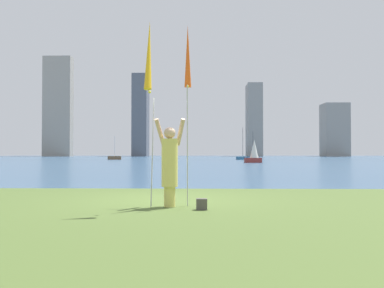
{
  "coord_description": "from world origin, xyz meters",
  "views": [
    {
      "loc": [
        0.91,
        -10.22,
        1.22
      ],
      "look_at": [
        0.26,
        16.49,
        1.75
      ],
      "focal_mm": 37.34,
      "sensor_mm": 36.0,
      "label": 1
    }
  ],
  "objects_px": {
    "person": "(170,163)",
    "bag": "(202,204)",
    "sailboat_1": "(243,158)",
    "sailboat_3": "(254,152)",
    "kite_flag_left": "(149,58)",
    "sailboat_2": "(115,158)",
    "kite_flag_right": "(188,60)"
  },
  "relations": [
    {
      "from": "sailboat_2",
      "to": "sailboat_1",
      "type": "bearing_deg",
      "value": 1.71
    },
    {
      "from": "kite_flag_left",
      "to": "sailboat_1",
      "type": "height_order",
      "value": "sailboat_1"
    },
    {
      "from": "sailboat_1",
      "to": "sailboat_2",
      "type": "bearing_deg",
      "value": -178.29
    },
    {
      "from": "bag",
      "to": "sailboat_2",
      "type": "distance_m",
      "value": 56.49
    },
    {
      "from": "person",
      "to": "bag",
      "type": "distance_m",
      "value": 1.21
    },
    {
      "from": "kite_flag_right",
      "to": "sailboat_1",
      "type": "height_order",
      "value": "sailboat_1"
    },
    {
      "from": "person",
      "to": "bag",
      "type": "bearing_deg",
      "value": -28.61
    },
    {
      "from": "bag",
      "to": "sailboat_1",
      "type": "relative_size",
      "value": 0.05
    },
    {
      "from": "person",
      "to": "sailboat_2",
      "type": "height_order",
      "value": "sailboat_2"
    },
    {
      "from": "bag",
      "to": "sailboat_3",
      "type": "distance_m",
      "value": 37.57
    },
    {
      "from": "kite_flag_right",
      "to": "kite_flag_left",
      "type": "bearing_deg",
      "value": -131.98
    },
    {
      "from": "sailboat_2",
      "to": "person",
      "type": "bearing_deg",
      "value": -76.36
    },
    {
      "from": "kite_flag_left",
      "to": "kite_flag_right",
      "type": "height_order",
      "value": "kite_flag_right"
    },
    {
      "from": "bag",
      "to": "sailboat_3",
      "type": "height_order",
      "value": "sailboat_3"
    },
    {
      "from": "person",
      "to": "sailboat_1",
      "type": "bearing_deg",
      "value": 86.57
    },
    {
      "from": "kite_flag_left",
      "to": "sailboat_3",
      "type": "bearing_deg",
      "value": 79.29
    },
    {
      "from": "person",
      "to": "sailboat_3",
      "type": "relative_size",
      "value": 0.56
    },
    {
      "from": "sailboat_2",
      "to": "kite_flag_left",
      "type": "bearing_deg",
      "value": -76.89
    },
    {
      "from": "person",
      "to": "sailboat_2",
      "type": "distance_m",
      "value": 55.87
    },
    {
      "from": "person",
      "to": "sailboat_1",
      "type": "xyz_separation_m",
      "value": [
        7.27,
        54.9,
        -0.66
      ]
    },
    {
      "from": "kite_flag_right",
      "to": "bag",
      "type": "distance_m",
      "value": 3.33
    },
    {
      "from": "person",
      "to": "sailboat_1",
      "type": "distance_m",
      "value": 55.38
    },
    {
      "from": "kite_flag_left",
      "to": "sailboat_3",
      "type": "height_order",
      "value": "kite_flag_left"
    },
    {
      "from": "bag",
      "to": "sailboat_2",
      "type": "xyz_separation_m",
      "value": [
        -13.89,
        54.75,
        0.2
      ]
    },
    {
      "from": "kite_flag_left",
      "to": "sailboat_1",
      "type": "relative_size",
      "value": 0.78
    },
    {
      "from": "kite_flag_left",
      "to": "bag",
      "type": "bearing_deg",
      "value": 6.28
    },
    {
      "from": "kite_flag_left",
      "to": "kite_flag_right",
      "type": "xyz_separation_m",
      "value": [
        0.79,
        0.87,
        0.15
      ]
    },
    {
      "from": "kite_flag_right",
      "to": "sailboat_1",
      "type": "bearing_deg",
      "value": 82.83
    },
    {
      "from": "bag",
      "to": "sailboat_1",
      "type": "bearing_deg",
      "value": 83.25
    },
    {
      "from": "kite_flag_left",
      "to": "sailboat_3",
      "type": "xyz_separation_m",
      "value": [
        7.04,
        37.21,
        -1.97
      ]
    },
    {
      "from": "person",
      "to": "kite_flag_left",
      "type": "xyz_separation_m",
      "value": [
        -0.39,
        -0.58,
        2.22
      ]
    },
    {
      "from": "kite_flag_left",
      "to": "sailboat_2",
      "type": "xyz_separation_m",
      "value": [
        -12.78,
        54.87,
        -2.87
      ]
    }
  ]
}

